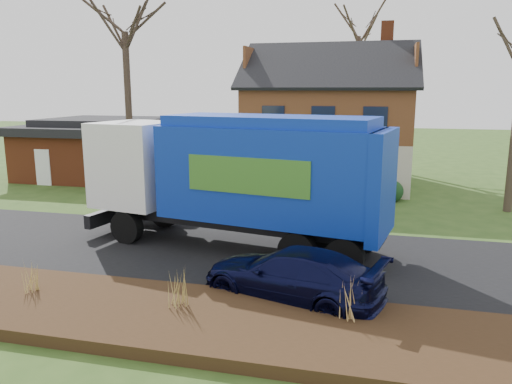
# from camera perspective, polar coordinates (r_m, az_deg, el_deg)

# --- Properties ---
(ground) EXTENTS (120.00, 120.00, 0.00)m
(ground) POSITION_cam_1_polar(r_m,az_deg,el_deg) (17.17, -3.22, -6.99)
(ground) COLOR #2C4918
(ground) RESTS_ON ground
(road) EXTENTS (80.00, 7.00, 0.02)m
(road) POSITION_cam_1_polar(r_m,az_deg,el_deg) (17.17, -3.22, -6.96)
(road) COLOR black
(road) RESTS_ON ground
(mulch_verge) EXTENTS (80.00, 3.50, 0.30)m
(mulch_verge) POSITION_cam_1_polar(r_m,az_deg,el_deg) (12.51, -10.54, -13.80)
(mulch_verge) COLOR black
(mulch_verge) RESTS_ON ground
(main_house) EXTENTS (12.95, 8.95, 9.26)m
(main_house) POSITION_cam_1_polar(r_m,az_deg,el_deg) (29.68, 7.46, 8.75)
(main_house) COLOR beige
(main_house) RESTS_ON ground
(ranch_house) EXTENTS (9.80, 8.20, 3.70)m
(ranch_house) POSITION_cam_1_polar(r_m,az_deg,el_deg) (33.33, -16.64, 4.85)
(ranch_house) COLOR brown
(ranch_house) RESTS_ON ground
(garbage_truck) EXTENTS (11.17, 4.78, 4.64)m
(garbage_truck) POSITION_cam_1_polar(r_m,az_deg,el_deg) (17.14, -1.93, 2.21)
(garbage_truck) COLOR black
(garbage_truck) RESTS_ON ground
(silver_sedan) EXTENTS (4.31, 1.76, 1.39)m
(silver_sedan) POSITION_cam_1_polar(r_m,az_deg,el_deg) (22.36, -11.55, -0.96)
(silver_sedan) COLOR #B3B6BC
(silver_sedan) RESTS_ON ground
(navy_wagon) EXTENTS (5.25, 3.25, 1.42)m
(navy_wagon) POSITION_cam_1_polar(r_m,az_deg,el_deg) (13.30, 4.07, -9.43)
(navy_wagon) COLOR black
(navy_wagon) RESTS_ON ground
(tree_front_west) EXTENTS (3.91, 3.91, 11.63)m
(tree_front_west) POSITION_cam_1_polar(r_m,az_deg,el_deg) (27.68, -14.92, 19.81)
(tree_front_west) COLOR #382B21
(tree_front_west) RESTS_ON ground
(tree_back) EXTENTS (3.97, 3.97, 12.57)m
(tree_back) POSITION_cam_1_polar(r_m,az_deg,el_deg) (38.72, 11.71, 18.84)
(tree_back) COLOR #423227
(tree_back) RESTS_ON ground
(grass_clump_west) EXTENTS (0.31, 0.26, 0.83)m
(grass_clump_west) POSITION_cam_1_polar(r_m,az_deg,el_deg) (14.41, -24.43, -8.76)
(grass_clump_west) COLOR tan
(grass_clump_west) RESTS_ON mulch_verge
(grass_clump_mid) EXTENTS (0.35, 0.29, 0.98)m
(grass_clump_mid) POSITION_cam_1_polar(r_m,az_deg,el_deg) (12.41, -9.00, -10.73)
(grass_clump_mid) COLOR #A8904A
(grass_clump_mid) RESTS_ON mulch_verge
(grass_clump_east) EXTENTS (0.37, 0.31, 0.93)m
(grass_clump_east) POSITION_cam_1_polar(r_m,az_deg,el_deg) (11.89, 10.77, -11.95)
(grass_clump_east) COLOR tan
(grass_clump_east) RESTS_ON mulch_verge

